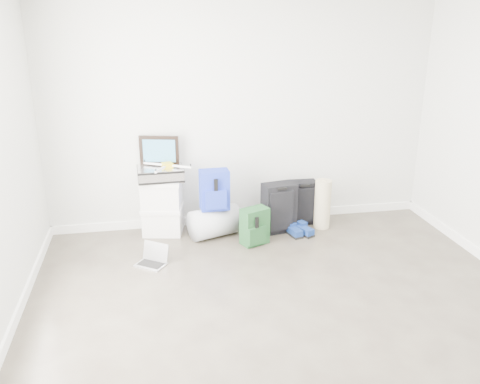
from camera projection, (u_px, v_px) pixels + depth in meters
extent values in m
plane|color=#393129|center=(302.00, 342.00, 3.94)|extent=(5.00, 5.00, 0.00)
cube|color=silver|center=(242.00, 112.00, 5.81)|extent=(4.50, 0.02, 2.70)
cube|color=white|center=(242.00, 217.00, 6.23)|extent=(4.50, 0.02, 0.10)
cube|color=silver|center=(163.00, 221.00, 5.88)|extent=(0.49, 0.43, 0.28)
cube|color=silver|center=(162.00, 208.00, 5.82)|extent=(0.52, 0.45, 0.04)
cube|color=silver|center=(162.00, 195.00, 5.77)|extent=(0.49, 0.43, 0.28)
cube|color=silver|center=(161.00, 181.00, 5.72)|extent=(0.52, 0.45, 0.04)
cube|color=#B2B2B7|center=(161.00, 173.00, 5.69)|extent=(0.51, 0.38, 0.14)
cube|color=black|center=(159.00, 150.00, 5.70)|extent=(0.44, 0.14, 0.33)
cube|color=#26699A|center=(159.00, 151.00, 5.68)|extent=(0.36, 0.10, 0.26)
cube|color=yellow|center=(167.00, 165.00, 5.65)|extent=(0.13, 0.13, 0.05)
cube|color=white|center=(173.00, 162.00, 5.78)|extent=(0.16, 0.27, 0.02)
cube|color=white|center=(156.00, 164.00, 5.69)|extent=(0.27, 0.16, 0.02)
cube|color=white|center=(162.00, 169.00, 5.52)|extent=(0.16, 0.27, 0.02)
cube|color=white|center=(179.00, 166.00, 5.61)|extent=(0.27, 0.16, 0.02)
cylinder|color=gray|center=(215.00, 222.00, 5.77)|extent=(0.64, 0.51, 0.34)
cube|color=#181F9C|center=(214.00, 190.00, 5.62)|extent=(0.33, 0.20, 0.45)
cube|color=#181F9C|center=(216.00, 199.00, 5.55)|extent=(0.24, 0.07, 0.21)
cube|color=black|center=(279.00, 208.00, 5.87)|extent=(0.41, 0.28, 0.58)
cube|color=black|center=(282.00, 211.00, 5.76)|extent=(0.28, 0.08, 0.47)
cube|color=black|center=(282.00, 189.00, 5.67)|extent=(0.11, 0.04, 0.02)
cube|color=#153B1D|center=(255.00, 226.00, 5.58)|extent=(0.34, 0.28, 0.41)
cube|color=#153B1D|center=(256.00, 235.00, 5.51)|extent=(0.22, 0.14, 0.20)
cube|color=black|center=(302.00, 202.00, 6.12)|extent=(0.34, 0.21, 0.53)
cube|color=black|center=(304.00, 205.00, 6.02)|extent=(0.25, 0.04, 0.42)
cube|color=black|center=(305.00, 186.00, 5.94)|extent=(0.12, 0.03, 0.02)
cube|color=black|center=(293.00, 234.00, 5.85)|extent=(0.17, 0.29, 0.03)
cube|color=navy|center=(294.00, 230.00, 5.83)|extent=(0.16, 0.28, 0.07)
cube|color=black|center=(304.00, 233.00, 5.87)|extent=(0.21, 0.29, 0.03)
cube|color=navy|center=(304.00, 229.00, 5.85)|extent=(0.20, 0.28, 0.07)
cylinder|color=tan|center=(322.00, 204.00, 5.98)|extent=(0.19, 0.19, 0.58)
cube|color=#B6B7BB|center=(151.00, 265.00, 5.14)|extent=(0.35, 0.33, 0.01)
cube|color=black|center=(151.00, 264.00, 5.14)|extent=(0.28, 0.26, 0.00)
cube|color=black|center=(156.00, 251.00, 5.20)|extent=(0.24, 0.18, 0.19)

